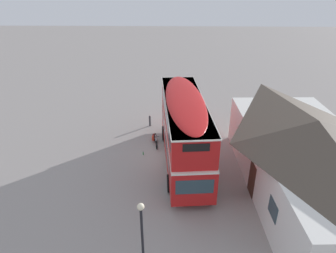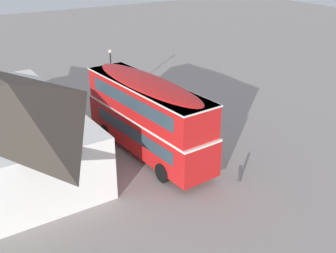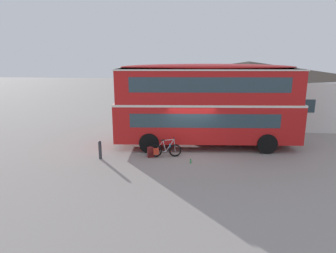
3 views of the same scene
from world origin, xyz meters
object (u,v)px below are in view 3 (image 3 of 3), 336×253
(backpack_on_ground, at_px, (151,152))
(touring_bicycle, at_px, (164,150))
(kerb_bollard, at_px, (100,150))
(double_decker_bus, at_px, (207,102))
(water_bottle_green_metal, at_px, (191,161))

(backpack_on_ground, bearing_deg, touring_bicycle, 8.10)
(backpack_on_ground, bearing_deg, kerb_bollard, -167.48)
(double_decker_bus, distance_m, water_bottle_green_metal, 3.94)
(double_decker_bus, height_order, backpack_on_ground, double_decker_bus)
(touring_bicycle, xyz_separation_m, kerb_bollard, (-3.25, -0.67, 0.13))
(double_decker_bus, height_order, touring_bicycle, double_decker_bus)
(double_decker_bus, distance_m, kerb_bollard, 6.47)
(touring_bicycle, relative_size, kerb_bollard, 1.75)
(touring_bicycle, distance_m, backpack_on_ground, 0.73)
(double_decker_bus, relative_size, kerb_bollard, 10.88)
(touring_bicycle, height_order, water_bottle_green_metal, touring_bicycle)
(backpack_on_ground, bearing_deg, double_decker_bus, 37.20)
(double_decker_bus, distance_m, backpack_on_ground, 4.33)
(touring_bicycle, relative_size, backpack_on_ground, 2.93)
(double_decker_bus, height_order, water_bottle_green_metal, double_decker_bus)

